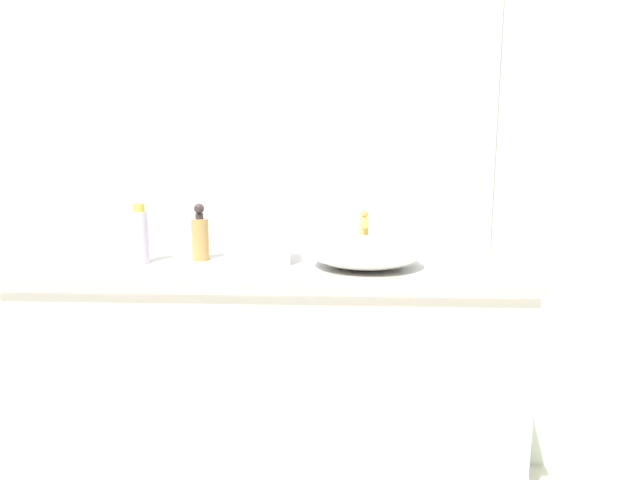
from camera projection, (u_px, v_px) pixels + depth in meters
bathroom_wall_rear at (262, 144)px, 2.07m from camera, size 6.00×0.06×2.60m
vanity_counter at (278, 388)px, 1.90m from camera, size 1.62×0.57×0.91m
wall_mirror_panel at (283, 85)px, 1.99m from camera, size 1.57×0.01×1.22m
sink_basin at (366, 252)px, 1.73m from camera, size 0.36×0.32×0.10m
faucet at (364, 230)px, 1.90m from camera, size 0.03×0.11×0.16m
soap_dispenser at (200, 236)px, 1.84m from camera, size 0.06×0.06×0.19m
lotion_bottle at (140, 236)px, 1.79m from camera, size 0.05×0.05×0.20m
tissue_box at (269, 240)px, 1.80m from camera, size 0.15×0.15×0.17m
candle_jar at (485, 255)px, 1.81m from camera, size 0.05×0.05×0.05m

